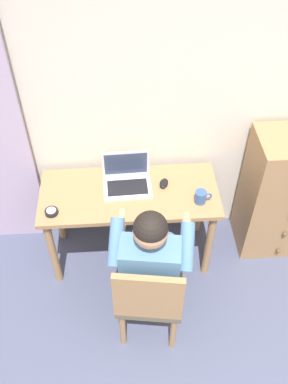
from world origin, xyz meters
TOP-DOWN VIEW (x-y plane):
  - wall_back at (0.00, 2.20)m, footprint 4.80×0.05m
  - desk at (-0.45, 1.86)m, footprint 1.27×0.54m
  - dresser at (0.74, 1.93)m, footprint 0.59×0.44m
  - chair at (-0.35, 1.16)m, footprint 0.47×0.46m
  - person_seated at (-0.33, 1.34)m, footprint 0.58×0.62m
  - laptop at (-0.46, 1.94)m, footprint 0.35×0.26m
  - computer_mouse at (-0.19, 1.91)m, footprint 0.09×0.11m
  - desk_clock at (-0.98, 1.70)m, footprint 0.09×0.09m
  - coffee_mug at (0.05, 1.74)m, footprint 0.12×0.08m

SIDE VIEW (x-z plane):
  - chair at x=-0.35m, z-range 0.05..0.94m
  - dresser at x=0.74m, z-range 0.00..1.09m
  - desk at x=-0.45m, z-range 0.25..0.98m
  - person_seated at x=-0.33m, z-range 0.08..1.28m
  - desk_clock at x=-0.98m, z-range 0.73..0.76m
  - computer_mouse at x=-0.19m, z-range 0.73..0.76m
  - coffee_mug at x=0.05m, z-range 0.73..0.83m
  - laptop at x=-0.46m, z-range 0.66..0.90m
  - wall_back at x=0.00m, z-range 0.00..2.50m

